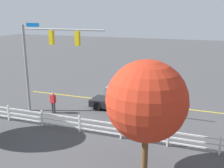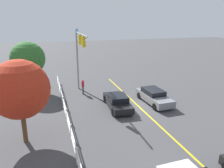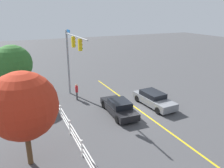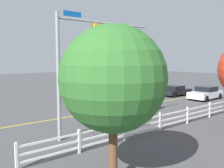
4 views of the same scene
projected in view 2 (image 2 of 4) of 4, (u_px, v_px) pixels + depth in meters
The scene contains 9 objects.
ground_plane at pixel (138, 105), 21.64m from camera, with size 120.00×120.00×0.00m, color #444447.
lane_center_stripe at pixel (157, 124), 17.97m from camera, with size 28.00×0.16×0.01m, color gold.
signal_assembly at pixel (79, 49), 23.71m from camera, with size 6.68×0.38×6.95m.
car_0 at pixel (154, 96), 22.17m from camera, with size 4.84×2.03×1.35m.
car_2 at pixel (117, 101), 20.96m from camera, with size 4.85×2.05×1.29m.
pedestrian at pixel (83, 86), 24.58m from camera, with size 0.45×0.34×1.69m.
white_rail_fence at pixel (69, 123), 16.83m from camera, with size 26.10×0.10×1.15m.
tree_0 at pixel (20, 90), 14.40m from camera, with size 3.87×3.87×5.67m.
tree_1 at pixel (28, 59), 24.82m from camera, with size 3.76×3.76×5.61m.
Camera 2 is at (-18.57, 8.14, 8.21)m, focal length 36.24 mm.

